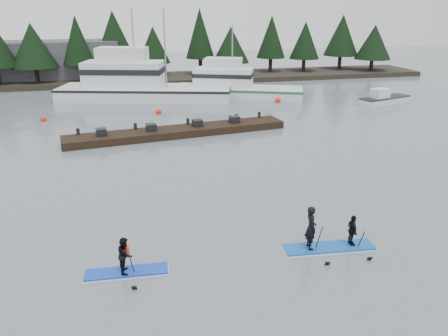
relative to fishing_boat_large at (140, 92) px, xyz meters
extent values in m
plane|color=slate|center=(3.12, -30.81, -0.74)|extent=(160.00, 160.00, 0.00)
cube|color=#2D281E|center=(3.12, 11.19, -0.44)|extent=(70.00, 8.00, 0.60)
cube|color=#4C4C51|center=(-10.88, 13.19, 1.76)|extent=(18.00, 6.00, 5.00)
cube|color=silver|center=(0.52, -0.14, -0.63)|extent=(18.02, 9.28, 2.31)
cube|color=white|center=(-1.49, 0.41, 1.78)|extent=(8.46, 5.43, 2.51)
cylinder|color=gray|center=(-0.31, 0.09, 4.29)|extent=(0.14, 0.14, 7.52)
cube|color=silver|center=(10.13, -1.25, -0.65)|extent=(13.77, 8.53, 1.90)
cube|color=white|center=(8.65, -0.65, 1.25)|extent=(6.58, 4.79, 1.90)
cylinder|color=gray|center=(9.51, -1.00, 3.39)|extent=(0.14, 0.14, 6.19)
cube|color=silver|center=(23.32, -7.70, -0.42)|extent=(5.78, 3.28, 0.65)
cube|color=black|center=(2.06, -14.34, -0.47)|extent=(16.60, 4.50, 0.55)
sphere|color=red|center=(13.29, -4.72, -0.74)|extent=(0.55, 0.55, 0.55)
sphere|color=red|center=(-8.36, -7.55, -0.74)|extent=(0.48, 0.48, 0.48)
sphere|color=red|center=(1.24, -7.04, -0.74)|extent=(0.53, 0.53, 0.53)
sphere|color=red|center=(7.42, -11.69, -0.74)|extent=(0.57, 0.57, 0.57)
cube|color=#143CC1|center=(-2.06, -31.72, -0.69)|extent=(2.97, 0.88, 0.11)
imported|color=black|center=(-2.06, -31.72, 0.03)|extent=(0.54, 0.68, 1.34)
cube|color=#FA3515|center=(-2.06, -31.72, 0.19)|extent=(0.31, 0.22, 0.32)
cylinder|color=black|center=(-1.83, -31.95, -0.42)|extent=(0.21, 0.89, 1.52)
cube|color=#1254AF|center=(5.74, -31.80, -0.68)|extent=(3.63, 1.14, 0.13)
imported|color=black|center=(4.95, -31.73, 0.26)|extent=(0.48, 0.68, 1.76)
cylinder|color=black|center=(5.18, -31.97, -0.17)|extent=(0.25, 0.97, 1.67)
imported|color=black|center=(6.64, -31.87, 0.02)|extent=(0.37, 0.77, 1.27)
cylinder|color=black|center=(6.87, -32.11, -0.44)|extent=(0.23, 0.87, 1.50)
camera|label=1|loc=(-1.68, -45.50, 8.25)|focal=35.00mm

